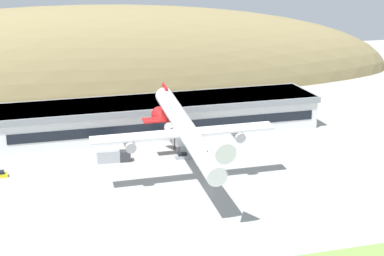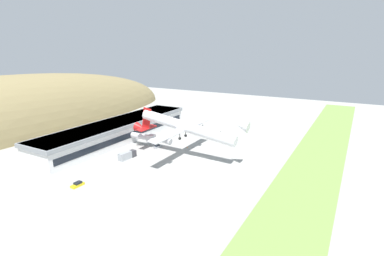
# 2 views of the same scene
# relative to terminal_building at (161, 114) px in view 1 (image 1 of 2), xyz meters

# --- Properties ---
(ground_plane) EXTENTS (343.16, 343.16, 0.00)m
(ground_plane) POSITION_rel_terminal_building_xyz_m (-3.26, -44.74, -5.25)
(ground_plane) COLOR #9E9E99
(hill_backdrop) EXTENTS (255.03, 56.84, 58.52)m
(hill_backdrop) POSITION_rel_terminal_building_xyz_m (-17.32, 62.98, -5.25)
(hill_backdrop) COLOR olive
(hill_backdrop) RESTS_ON ground_plane
(terminal_building) EXTENTS (87.87, 18.25, 9.27)m
(terminal_building) POSITION_rel_terminal_building_xyz_m (0.00, 0.00, 0.00)
(terminal_building) COLOR silver
(terminal_building) RESTS_ON ground_plane
(jetway_0) EXTENTS (3.38, 12.42, 5.43)m
(jetway_0) POSITION_rel_terminal_building_xyz_m (-0.12, -15.51, -1.26)
(jetway_0) COLOR silver
(jetway_0) RESTS_ON ground_plane
(cargo_airplane) EXTENTS (40.90, 51.28, 11.74)m
(cargo_airplane) POSITION_rel_terminal_building_xyz_m (-4.16, -39.37, 7.21)
(cargo_airplane) COLOR silver
(service_car_1) EXTENTS (4.11, 1.82, 1.48)m
(service_car_1) POSITION_rel_terminal_building_xyz_m (-0.17, -22.71, -4.64)
(service_car_1) COLOR #999EA3
(service_car_1) RESTS_ON ground_plane
(fuel_truck) EXTENTS (8.17, 2.88, 3.00)m
(fuel_truck) POSITION_rel_terminal_building_xyz_m (-17.06, -20.24, -3.80)
(fuel_truck) COLOR #333338
(fuel_truck) RESTS_ON ground_plane
(traffic_cone_0) EXTENTS (0.52, 0.52, 0.58)m
(traffic_cone_0) POSITION_rel_terminal_building_xyz_m (6.32, -34.31, -4.97)
(traffic_cone_0) COLOR orange
(traffic_cone_0) RESTS_ON ground_plane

